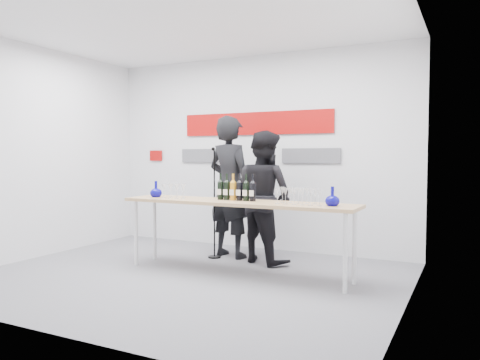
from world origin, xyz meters
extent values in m
plane|color=slate|center=(0.00, 0.00, 0.00)|extent=(5.00, 5.00, 0.00)
cube|color=silver|center=(0.00, 2.00, 1.50)|extent=(5.00, 0.04, 3.00)
cube|color=#A00806|center=(0.00, 1.97, 1.95)|extent=(2.50, 0.02, 0.35)
cube|color=#59595E|center=(-0.90, 1.97, 1.45)|extent=(0.90, 0.02, 0.22)
cube|color=#59595E|center=(0.90, 1.97, 1.45)|extent=(0.90, 0.02, 0.22)
cube|color=#A00806|center=(-1.90, 1.97, 1.45)|extent=(0.25, 0.02, 0.18)
cube|color=tan|center=(0.47, 0.41, 0.88)|extent=(3.01, 0.64, 0.04)
cylinder|color=silver|center=(-0.93, 0.22, 0.43)|extent=(0.05, 0.05, 0.86)
cylinder|color=silver|center=(1.87, 0.19, 0.43)|extent=(0.05, 0.05, 0.86)
cylinder|color=silver|center=(-0.93, 0.62, 0.43)|extent=(0.05, 0.05, 0.86)
cylinder|color=silver|center=(1.87, 0.59, 0.43)|extent=(0.05, 0.05, 0.86)
imported|color=black|center=(-0.05, 1.24, 1.00)|extent=(0.82, 0.63, 2.01)
imported|color=black|center=(0.51, 1.15, 0.89)|extent=(1.06, 0.95, 1.78)
cylinder|color=black|center=(-0.22, 1.07, 0.01)|extent=(0.18, 0.18, 0.02)
cylinder|color=black|center=(-0.22, 1.07, 0.76)|extent=(0.02, 0.02, 1.52)
sphere|color=black|center=(-0.22, 1.04, 1.54)|extent=(0.05, 0.05, 0.05)
camera|label=1|loc=(3.05, -4.65, 1.45)|focal=35.00mm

